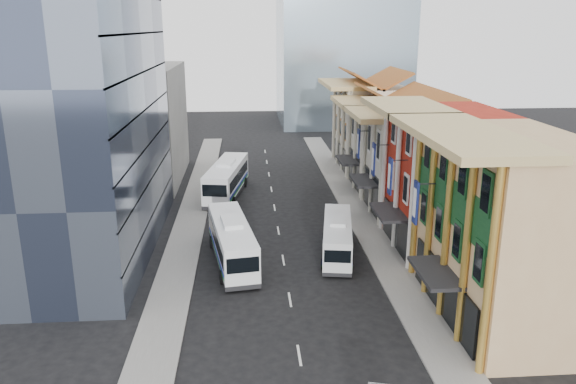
{
  "coord_description": "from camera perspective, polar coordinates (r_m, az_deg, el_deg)",
  "views": [
    {
      "loc": [
        -2.82,
        -27.7,
        18.55
      ],
      "look_at": [
        0.8,
        20.43,
        4.24
      ],
      "focal_mm": 35.0,
      "sensor_mm": 36.0,
      "label": 1
    }
  ],
  "objects": [
    {
      "name": "bus_right",
      "position": [
        47.37,
        5.03,
        -4.52
      ],
      "size": [
        3.88,
        10.24,
        3.21
      ],
      "primitive_type": null,
      "rotation": [
        0.0,
        0.0,
        -0.16
      ],
      "color": "silver",
      "rests_on": "ground"
    },
    {
      "name": "sidewalk_right",
      "position": [
        54.22,
        8.03,
        -3.58
      ],
      "size": [
        3.0,
        90.0,
        0.15
      ],
      "primitive_type": "cube",
      "color": "slate",
      "rests_on": "ground"
    },
    {
      "name": "shophouse_cream_near",
      "position": [
        58.35,
        12.59,
        2.68
      ],
      "size": [
        8.0,
        9.0,
        10.0
      ],
      "primitive_type": "cube",
      "color": "beige",
      "rests_on": "ground"
    },
    {
      "name": "shophouse_red",
      "position": [
        49.38,
        15.77,
        1.15
      ],
      "size": [
        8.0,
        10.0,
        12.0
      ],
      "primitive_type": "cube",
      "color": "#A22112",
      "rests_on": "ground"
    },
    {
      "name": "shophouse_tan",
      "position": [
        38.86,
        21.67,
        -3.55
      ],
      "size": [
        8.0,
        14.0,
        12.0
      ],
      "primitive_type": "cube",
      "color": "tan",
      "rests_on": "ground"
    },
    {
      "name": "office_tower",
      "position": [
        48.93,
        -21.57,
        11.23
      ],
      "size": [
        12.0,
        26.0,
        30.0
      ],
      "primitive_type": "cube",
      "color": "#374158",
      "rests_on": "ground"
    },
    {
      "name": "ground",
      "position": [
        33.46,
        1.32,
        -17.17
      ],
      "size": [
        200.0,
        200.0,
        0.0
      ],
      "primitive_type": "plane",
      "color": "black",
      "rests_on": "ground"
    },
    {
      "name": "office_block_far",
      "position": [
        71.87,
        -14.92,
        6.71
      ],
      "size": [
        10.0,
        18.0,
        14.0
      ],
      "primitive_type": "cube",
      "color": "gray",
      "rests_on": "ground"
    },
    {
      "name": "bus_left_near",
      "position": [
        45.8,
        -5.72,
        -4.94
      ],
      "size": [
        4.51,
        11.92,
        3.73
      ],
      "primitive_type": null,
      "rotation": [
        0.0,
        0.0,
        0.16
      ],
      "color": "white",
      "rests_on": "ground"
    },
    {
      "name": "bus_left_far",
      "position": [
        63.79,
        -6.24,
        1.4
      ],
      "size": [
        5.04,
        12.96,
        4.06
      ],
      "primitive_type": null,
      "rotation": [
        0.0,
        0.0,
        -0.17
      ],
      "color": "white",
      "rests_on": "ground"
    },
    {
      "name": "sidewalk_left",
      "position": [
        53.33,
        -10.17,
        -4.03
      ],
      "size": [
        3.0,
        90.0,
        0.15
      ],
      "primitive_type": "cube",
      "color": "slate",
      "rests_on": "ground"
    },
    {
      "name": "shophouse_cream_mid",
      "position": [
        66.79,
        10.41,
        4.53
      ],
      "size": [
        8.0,
        9.0,
        10.0
      ],
      "primitive_type": "cube",
      "color": "beige",
      "rests_on": "ground"
    },
    {
      "name": "shophouse_cream_far",
      "position": [
        76.71,
        8.48,
        6.53
      ],
      "size": [
        8.0,
        12.0,
        11.0
      ],
      "primitive_type": "cube",
      "color": "beige",
      "rests_on": "ground"
    }
  ]
}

